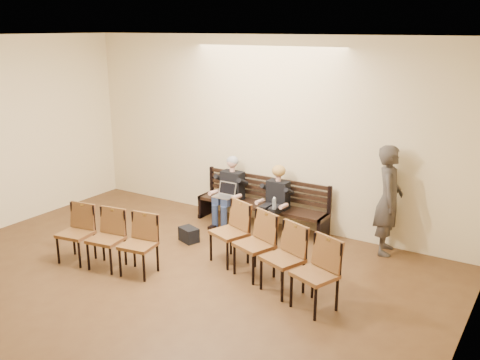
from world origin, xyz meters
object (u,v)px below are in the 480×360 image
(chair_row_front, at_px, (268,252))
(seated_woman, at_px, (275,204))
(bag, at_px, (189,235))
(chair_row_back, at_px, (106,240))
(bench, at_px, (261,216))
(seated_man, at_px, (230,192))
(water_bottle, at_px, (274,210))
(laptop, at_px, (223,197))
(passerby, at_px, (389,192))

(chair_row_front, bearing_deg, seated_woman, 135.50)
(bag, relative_size, chair_row_front, 0.14)
(seated_woman, height_order, chair_row_back, seated_woman)
(seated_woman, bearing_deg, bag, -133.41)
(bench, xyz_separation_m, seated_man, (-0.62, -0.12, 0.40))
(bench, relative_size, chair_row_front, 1.09)
(bench, relative_size, seated_woman, 2.31)
(seated_man, distance_m, bag, 1.26)
(water_bottle, bearing_deg, laptop, 176.14)
(bag, relative_size, passerby, 0.16)
(passerby, xyz_separation_m, chair_row_back, (-3.50, -2.88, -0.59))
(seated_man, bearing_deg, bench, 10.93)
(water_bottle, xyz_separation_m, passerby, (1.83, 0.52, 0.49))
(seated_man, bearing_deg, water_bottle, -15.01)
(laptop, distance_m, chair_row_front, 2.43)
(water_bottle, distance_m, passerby, 1.96)
(seated_man, bearing_deg, passerby, 4.27)
(seated_man, xyz_separation_m, chair_row_front, (1.84, -1.81, -0.13))
(bench, distance_m, laptop, 0.79)
(passerby, bearing_deg, bench, 78.29)
(bench, relative_size, seated_man, 2.08)
(passerby, distance_m, chair_row_back, 4.57)
(bag, bearing_deg, seated_woman, 46.59)
(water_bottle, height_order, chair_row_front, chair_row_front)
(bench, xyz_separation_m, laptop, (-0.62, -0.34, 0.36))
(seated_man, relative_size, chair_row_back, 0.75)
(bench, relative_size, laptop, 7.23)
(seated_man, relative_size, water_bottle, 5.63)
(seated_man, distance_m, chair_row_back, 2.72)
(seated_woman, relative_size, passerby, 0.54)
(bench, distance_m, chair_row_front, 2.30)
(water_bottle, relative_size, bag, 0.65)
(seated_woman, distance_m, water_bottle, 0.33)
(passerby, bearing_deg, seated_man, 80.09)
(seated_woman, bearing_deg, water_bottle, -65.55)
(chair_row_back, bearing_deg, chair_row_front, 10.96)
(laptop, bearing_deg, chair_row_front, -50.42)
(bag, distance_m, chair_row_back, 1.61)
(seated_man, height_order, chair_row_back, seated_man)
(bench, height_order, passerby, passerby)
(water_bottle, bearing_deg, chair_row_back, -125.18)
(water_bottle, xyz_separation_m, bag, (-1.22, -0.85, -0.44))
(water_bottle, relative_size, chair_row_front, 0.09)
(seated_man, relative_size, seated_woman, 1.11)
(laptop, height_order, chair_row_front, chair_row_front)
(bench, xyz_separation_m, bag, (-0.73, -1.27, -0.10))
(seated_woman, distance_m, passerby, 2.04)
(bench, height_order, seated_woman, seated_woman)
(bag, bearing_deg, seated_man, 84.75)
(laptop, height_order, bag, laptop)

